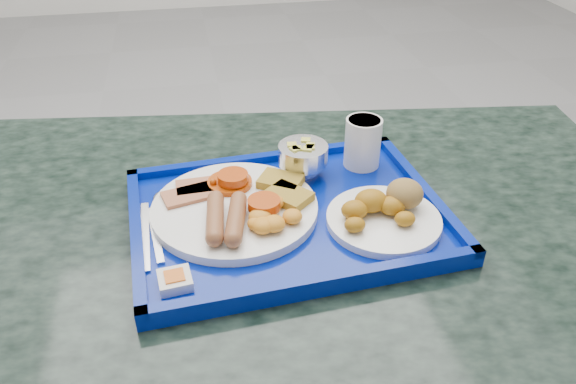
# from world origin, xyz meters

# --- Properties ---
(floor) EXTENTS (6.00, 6.00, 0.00)m
(floor) POSITION_xyz_m (0.00, 0.00, 0.00)
(floor) COLOR gray
(floor) RESTS_ON ground
(table) EXTENTS (1.36, 1.00, 0.79)m
(table) POSITION_xyz_m (-0.06, -1.18, 0.59)
(table) COLOR slate
(table) RESTS_ON floor
(tray) EXTENTS (0.51, 0.39, 0.03)m
(tray) POSITION_xyz_m (-0.05, -1.16, 0.80)
(tray) COLOR #031A94
(tray) RESTS_ON table
(main_plate) EXTENTS (0.26, 0.26, 0.04)m
(main_plate) POSITION_xyz_m (-0.12, -1.15, 0.82)
(main_plate) COLOR white
(main_plate) RESTS_ON tray
(bread_plate) EXTENTS (0.18, 0.18, 0.06)m
(bread_plate) POSITION_xyz_m (0.09, -1.21, 0.82)
(bread_plate) COLOR white
(bread_plate) RESTS_ON tray
(fruit_bowl) EXTENTS (0.09, 0.09, 0.06)m
(fruit_bowl) POSITION_xyz_m (-0.00, -1.05, 0.84)
(fruit_bowl) COLOR silver
(fruit_bowl) RESTS_ON tray
(juice_cup) EXTENTS (0.06, 0.06, 0.09)m
(juice_cup) POSITION_xyz_m (0.11, -1.04, 0.85)
(juice_cup) COLOR white
(juice_cup) RESTS_ON tray
(spoon) EXTENTS (0.04, 0.18, 0.01)m
(spoon) POSITION_xyz_m (-0.25, -1.12, 0.81)
(spoon) COLOR silver
(spoon) RESTS_ON tray
(knife) EXTENTS (0.02, 0.17, 0.00)m
(knife) POSITION_xyz_m (-0.27, -1.18, 0.81)
(knife) COLOR silver
(knife) RESTS_ON tray
(jam_packet) EXTENTS (0.05, 0.05, 0.02)m
(jam_packet) POSITION_xyz_m (-0.23, -1.29, 0.81)
(jam_packet) COLOR white
(jam_packet) RESTS_ON tray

